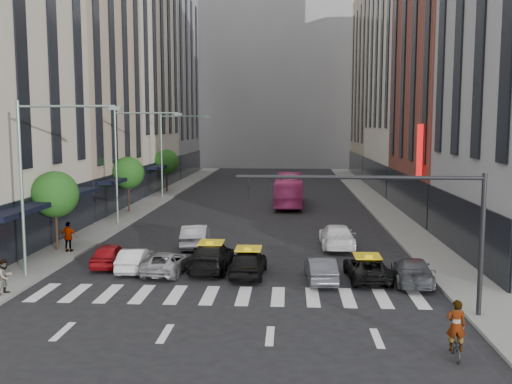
% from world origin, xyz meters
% --- Properties ---
extents(ground, '(160.00, 160.00, 0.00)m').
position_xyz_m(ground, '(0.00, 0.00, 0.00)').
color(ground, black).
rests_on(ground, ground).
extents(sidewalk_left, '(3.00, 96.00, 0.15)m').
position_xyz_m(sidewalk_left, '(-11.50, 30.00, 0.07)').
color(sidewalk_left, slate).
rests_on(sidewalk_left, ground).
extents(sidewalk_right, '(3.00, 96.00, 0.15)m').
position_xyz_m(sidewalk_right, '(11.50, 30.00, 0.07)').
color(sidewalk_right, slate).
rests_on(sidewalk_right, ground).
extents(building_left_b, '(8.00, 16.00, 24.00)m').
position_xyz_m(building_left_b, '(-17.00, 28.00, 12.00)').
color(building_left_b, tan).
rests_on(building_left_b, ground).
extents(building_left_c, '(8.00, 20.00, 36.00)m').
position_xyz_m(building_left_c, '(-17.00, 46.00, 18.00)').
color(building_left_c, beige).
rests_on(building_left_c, ground).
extents(building_left_d, '(8.00, 18.00, 30.00)m').
position_xyz_m(building_left_d, '(-17.00, 65.00, 15.00)').
color(building_left_d, gray).
rests_on(building_left_d, ground).
extents(building_right_b, '(8.00, 18.00, 26.00)m').
position_xyz_m(building_right_b, '(17.00, 27.00, 13.00)').
color(building_right_b, brown).
rests_on(building_right_b, ground).
extents(building_right_c, '(8.00, 20.00, 40.00)m').
position_xyz_m(building_right_c, '(17.00, 46.00, 20.00)').
color(building_right_c, beige).
rests_on(building_right_c, ground).
extents(building_right_d, '(8.00, 18.00, 28.00)m').
position_xyz_m(building_right_d, '(17.00, 65.00, 14.00)').
color(building_right_d, tan).
rests_on(building_right_d, ground).
extents(building_far, '(30.00, 10.00, 36.00)m').
position_xyz_m(building_far, '(0.00, 85.00, 18.00)').
color(building_far, gray).
rests_on(building_far, ground).
extents(tree_near, '(2.88, 2.88, 4.95)m').
position_xyz_m(tree_near, '(-11.80, 10.00, 3.65)').
color(tree_near, black).
rests_on(tree_near, sidewalk_left).
extents(tree_mid, '(2.88, 2.88, 4.95)m').
position_xyz_m(tree_mid, '(-11.80, 26.00, 3.65)').
color(tree_mid, black).
rests_on(tree_mid, sidewalk_left).
extents(tree_far, '(2.88, 2.88, 4.95)m').
position_xyz_m(tree_far, '(-11.80, 42.00, 3.65)').
color(tree_far, black).
rests_on(tree_far, sidewalk_left).
extents(streetlamp_near, '(5.38, 0.25, 9.00)m').
position_xyz_m(streetlamp_near, '(-10.04, 4.00, 5.90)').
color(streetlamp_near, gray).
rests_on(streetlamp_near, sidewalk_left).
extents(streetlamp_mid, '(5.38, 0.25, 9.00)m').
position_xyz_m(streetlamp_mid, '(-10.04, 20.00, 5.90)').
color(streetlamp_mid, gray).
rests_on(streetlamp_mid, sidewalk_left).
extents(streetlamp_far, '(5.38, 0.25, 9.00)m').
position_xyz_m(streetlamp_far, '(-10.04, 36.00, 5.90)').
color(streetlamp_far, gray).
rests_on(streetlamp_far, sidewalk_left).
extents(traffic_signal, '(10.10, 0.20, 6.00)m').
position_xyz_m(traffic_signal, '(7.69, -1.00, 4.47)').
color(traffic_signal, black).
rests_on(traffic_signal, ground).
extents(liberty_sign, '(0.30, 0.70, 4.00)m').
position_xyz_m(liberty_sign, '(12.60, 20.00, 6.00)').
color(liberty_sign, red).
rests_on(liberty_sign, ground).
extents(car_red, '(1.76, 3.92, 1.31)m').
position_xyz_m(car_red, '(-7.40, 6.73, 0.65)').
color(car_red, maroon).
rests_on(car_red, ground).
extents(car_white_front, '(1.43, 3.80, 1.24)m').
position_xyz_m(car_white_front, '(-5.72, 5.83, 0.62)').
color(car_white_front, beige).
rests_on(car_white_front, ground).
extents(car_silver, '(2.30, 4.37, 1.17)m').
position_xyz_m(car_silver, '(-3.85, 5.41, 0.59)').
color(car_silver, '#A3A3A8').
rests_on(car_silver, ground).
extents(taxi_left, '(2.16, 5.15, 1.49)m').
position_xyz_m(taxi_left, '(-1.58, 6.33, 0.74)').
color(taxi_left, black).
rests_on(taxi_left, ground).
extents(taxi_center, '(1.93, 4.34, 1.45)m').
position_xyz_m(taxi_center, '(0.56, 5.05, 0.73)').
color(taxi_center, black).
rests_on(taxi_center, ground).
extents(car_grey_mid, '(1.61, 4.01, 1.30)m').
position_xyz_m(car_grey_mid, '(4.30, 4.19, 0.65)').
color(car_grey_mid, '#3A3C42').
rests_on(car_grey_mid, ground).
extents(taxi_right, '(2.22, 4.48, 1.22)m').
position_xyz_m(taxi_right, '(6.70, 4.68, 0.61)').
color(taxi_right, black).
rests_on(taxi_right, ground).
extents(car_grey_curb, '(2.23, 4.64, 1.31)m').
position_xyz_m(car_grey_curb, '(8.88, 4.12, 0.65)').
color(car_grey_curb, '#43464B').
rests_on(car_grey_curb, ground).
extents(car_row2_left, '(1.98, 4.76, 1.53)m').
position_xyz_m(car_row2_left, '(-3.40, 11.94, 0.77)').
color(car_row2_left, gray).
rests_on(car_row2_left, ground).
extents(car_row2_right, '(2.14, 5.19, 1.50)m').
position_xyz_m(car_row2_right, '(5.78, 12.47, 0.75)').
color(car_row2_right, white).
rests_on(car_row2_right, ground).
extents(bus, '(2.77, 11.13, 3.09)m').
position_xyz_m(bus, '(2.65, 31.84, 1.54)').
color(bus, '#DB408C').
rests_on(bus, ground).
extents(motorcycle, '(0.68, 1.57, 0.80)m').
position_xyz_m(motorcycle, '(8.38, -5.15, 0.40)').
color(motorcycle, black).
rests_on(motorcycle, ground).
extents(rider, '(0.69, 0.49, 1.79)m').
position_xyz_m(rider, '(8.38, -5.15, 1.70)').
color(rider, gray).
rests_on(rider, motorcycle).
extents(pedestrian_near, '(0.85, 0.95, 1.61)m').
position_xyz_m(pedestrian_near, '(-10.40, 0.72, 0.96)').
color(pedestrian_near, gray).
rests_on(pedestrian_near, sidewalk_left).
extents(pedestrian_far, '(1.13, 0.55, 1.87)m').
position_xyz_m(pedestrian_far, '(-10.86, 9.51, 1.08)').
color(pedestrian_far, gray).
rests_on(pedestrian_far, sidewalk_left).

